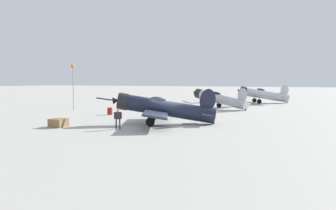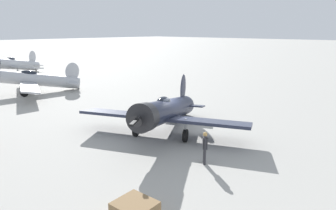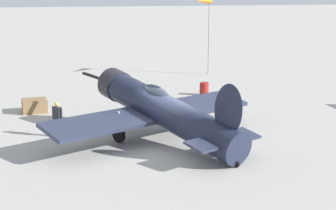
{
  "view_description": "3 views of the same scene",
  "coord_description": "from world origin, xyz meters",
  "views": [
    {
      "loc": [
        -29.12,
        -13.21,
        4.08
      ],
      "look_at": [
        0.0,
        0.0,
        1.8
      ],
      "focal_mm": 36.73,
      "sensor_mm": 36.0,
      "label": 1
    },
    {
      "loc": [
        -12.95,
        13.99,
        6.63
      ],
      "look_at": [
        0.0,
        0.0,
        1.8
      ],
      "focal_mm": 31.94,
      "sensor_mm": 36.0,
      "label": 2
    },
    {
      "loc": [
        -5.9,
        -21.64,
        6.85
      ],
      "look_at": [
        0.0,
        0.0,
        1.8
      ],
      "focal_mm": 54.63,
      "sensor_mm": 36.0,
      "label": 3
    }
  ],
  "objects": [
    {
      "name": "ground_crew_mechanic",
      "position": [
        -4.78,
        2.44,
        1.02
      ],
      "size": [
        0.47,
        0.53,
        1.69
      ],
      "rotation": [
        0.0,
        0.0,
        3.83
      ],
      "color": "#2D2D33",
      "rests_on": "ground_plane"
    },
    {
      "name": "airplane_foreground",
      "position": [
        -0.21,
        0.45,
        1.5
      ],
      "size": [
        10.75,
        10.29,
        3.42
      ],
      "rotation": [
        0.0,
        0.0,
        8.28
      ],
      "color": "#1E2338",
      "rests_on": "ground_plane"
    },
    {
      "name": "windsock_mast",
      "position": [
        7.72,
        17.45,
        5.78
      ],
      "size": [
        1.9,
        1.87,
        6.31
      ],
      "color": "gray",
      "rests_on": "ground_plane"
    },
    {
      "name": "ground_plane",
      "position": [
        0.0,
        0.0,
        0.0
      ],
      "size": [
        400.0,
        400.0,
        0.0
      ],
      "primitive_type": "plane",
      "color": "#A8A59E"
    },
    {
      "name": "equipment_crate",
      "position": [
        -5.78,
        7.96,
        0.37
      ],
      "size": [
        1.45,
        1.34,
        0.74
      ],
      "rotation": [
        0.0,
        0.0,
        1.64
      ],
      "color": "olive",
      "rests_on": "ground_plane"
    },
    {
      "name": "fuel_drum",
      "position": [
        5.23,
        10.01,
        0.42
      ],
      "size": [
        0.64,
        0.64,
        0.85
      ],
      "color": "maroon",
      "rests_on": "ground_plane"
    }
  ]
}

